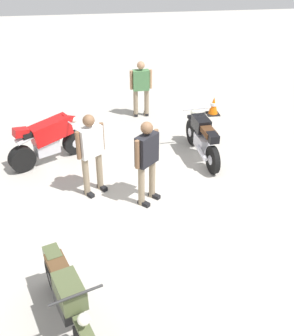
{
  "coord_description": "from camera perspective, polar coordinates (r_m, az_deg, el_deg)",
  "views": [
    {
      "loc": [
        -6.56,
        0.96,
        4.99
      ],
      "look_at": [
        0.38,
        0.03,
        0.75
      ],
      "focal_mm": 44.18,
      "sensor_mm": 36.0,
      "label": 1
    }
  ],
  "objects": [
    {
      "name": "traffic_cone",
      "position": [
        12.43,
        9.16,
        8.45
      ],
      "size": [
        0.36,
        0.36,
        0.53
      ],
      "color": "black",
      "rests_on": "ground"
    },
    {
      "name": "motorcycle_olive_vintage",
      "position": [
        6.08,
        -10.84,
        -17.3
      ],
      "size": [
        1.89,
        0.91,
        1.07
      ],
      "rotation": [
        0.0,
        0.0,
        3.49
      ],
      "color": "black",
      "rests_on": "ground"
    },
    {
      "name": "motorcycle_red_sportbike",
      "position": [
        9.88,
        -13.46,
        3.9
      ],
      "size": [
        1.13,
        1.79,
        1.14
      ],
      "rotation": [
        0.0,
        0.0,
        5.23
      ],
      "color": "black",
      "rests_on": "ground"
    },
    {
      "name": "ground_plane",
      "position": [
        8.29,
        0.55,
        -5.76
      ],
      "size": [
        40.0,
        40.0,
        0.0
      ],
      "primitive_type": "plane",
      "color": "#B7B2A8"
    },
    {
      "name": "person_in_green_shirt",
      "position": [
        11.93,
        -0.83,
        11.25
      ],
      "size": [
        0.31,
        0.63,
        1.62
      ],
      "rotation": [
        0.0,
        0.0,
        0.02
      ],
      "color": "gray",
      "rests_on": "ground"
    },
    {
      "name": "motorcycle_black_cruiser",
      "position": [
        9.92,
        7.65,
        4.14
      ],
      "size": [
        2.09,
        0.7,
        1.09
      ],
      "rotation": [
        0.0,
        0.0,
        0.1
      ],
      "color": "black",
      "rests_on": "ground"
    },
    {
      "name": "person_in_black_shirt",
      "position": [
        8.01,
        -0.01,
        1.51
      ],
      "size": [
        0.56,
        0.57,
        1.77
      ],
      "rotation": [
        0.0,
        0.0,
        3.91
      ],
      "color": "gray",
      "rests_on": "ground"
    },
    {
      "name": "person_in_white_shirt",
      "position": [
        8.37,
        -7.74,
        2.6
      ],
      "size": [
        0.52,
        0.6,
        1.76
      ],
      "rotation": [
        0.0,
        0.0,
        3.76
      ],
      "color": "gray",
      "rests_on": "ground"
    }
  ]
}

